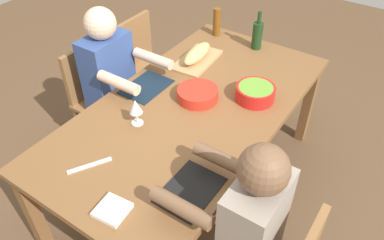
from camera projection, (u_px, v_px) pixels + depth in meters
ground_plane at (192, 185)px, 2.80m from camera, size 8.00×8.00×0.00m
dining_table at (192, 115)px, 2.37m from camera, size 1.99×1.04×0.74m
diner_far_right at (245, 225)px, 1.72m from camera, size 0.41×0.53×1.20m
chair_near_left at (146, 62)px, 3.20m from camera, size 0.40×0.40×0.85m
chair_near_center at (99, 94)px, 2.85m from camera, size 0.40×0.40×0.85m
diner_near_center at (113, 78)px, 2.63m from camera, size 0.41×0.53×1.20m
serving_bowl_salad at (255, 92)px, 2.35m from camera, size 0.24×0.24×0.09m
serving_bowl_fruit at (198, 93)px, 2.36m from camera, size 0.26×0.26×0.07m
cutting_board at (197, 60)px, 2.71m from camera, size 0.42×0.25×0.02m
bread_loaf at (197, 53)px, 2.68m from camera, size 0.33×0.13×0.09m
wine_bottle at (258, 35)px, 2.80m from camera, size 0.08×0.08×0.29m
beer_bottle at (217, 22)px, 2.96m from camera, size 0.06×0.06×0.22m
wine_glass at (136, 107)px, 2.13m from camera, size 0.08×0.08×0.17m
placemat_far_right at (190, 190)px, 1.82m from camera, size 0.32×0.23×0.01m
placemat_near_center at (146, 87)px, 2.48m from camera, size 0.32×0.23×0.01m
carving_knife at (90, 166)px, 1.94m from camera, size 0.21×0.14×0.01m
napkin_stack at (112, 210)px, 1.72m from camera, size 0.15×0.15×0.02m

